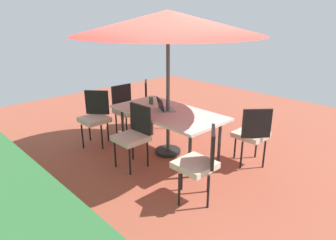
{
  "coord_description": "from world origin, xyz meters",
  "views": [
    {
      "loc": [
        -3.45,
        3.31,
        2.29
      ],
      "look_at": [
        0.0,
        0.0,
        0.61
      ],
      "focal_mm": 32.12,
      "sensor_mm": 36.0,
      "label": 1
    }
  ],
  "objects": [
    {
      "name": "patio_umbrella",
      "position": [
        0.0,
        0.0,
        2.17
      ],
      "size": [
        2.98,
        2.98,
        2.36
      ],
      "color": "#4C4C4C",
      "rests_on": "ground_plane"
    },
    {
      "name": "cup",
      "position": [
        0.54,
        -0.09,
        0.82
      ],
      "size": [
        0.08,
        0.08,
        0.12
      ],
      "primitive_type": "cylinder",
      "color": "#286B33",
      "rests_on": "dining_table"
    },
    {
      "name": "chair_east",
      "position": [
        1.23,
        -0.04,
        0.55
      ],
      "size": [
        0.47,
        0.46,
        0.98
      ],
      "rotation": [
        0.0,
        0.0,
        4.69
      ],
      "color": "beige",
      "rests_on": "ground_plane"
    },
    {
      "name": "chair_northeast",
      "position": [
        1.23,
        0.67,
        0.55
      ],
      "size": [
        0.58,
        0.59,
        0.98
      ],
      "rotation": [
        0.0,
        0.0,
        3.84
      ],
      "color": "beige",
      "rests_on": "ground_plane"
    },
    {
      "name": "ground_plane",
      "position": [
        0.0,
        0.0,
        -0.01
      ],
      "size": [
        10.0,
        10.0,
        0.02
      ],
      "primitive_type": "cube",
      "color": "#9E4C38"
    },
    {
      "name": "chair_north",
      "position": [
        0.04,
        0.7,
        0.55
      ],
      "size": [
        0.46,
        0.47,
        0.98
      ],
      "rotation": [
        0.0,
        0.0,
        3.19
      ],
      "color": "beige",
      "rests_on": "ground_plane"
    },
    {
      "name": "chair_southwest",
      "position": [
        -1.22,
        -0.66,
        0.55
      ],
      "size": [
        0.59,
        0.58,
        0.98
      ],
      "rotation": [
        0.0,
        0.0,
        0.87
      ],
      "color": "beige",
      "rests_on": "ground_plane"
    },
    {
      "name": "chair_northwest",
      "position": [
        -1.28,
        0.67,
        0.55
      ],
      "size": [
        0.58,
        0.58,
        0.98
      ],
      "rotation": [
        0.0,
        0.0,
        2.25
      ],
      "color": "beige",
      "rests_on": "ground_plane"
    },
    {
      "name": "laptop",
      "position": [
        0.1,
        -0.01,
        0.81
      ],
      "size": [
        0.39,
        0.36,
        0.21
      ],
      "rotation": [
        0.0,
        0.0,
        -0.45
      ],
      "color": "gray",
      "rests_on": "dining_table"
    },
    {
      "name": "chair_southeast",
      "position": [
        1.21,
        -0.72,
        0.55
      ],
      "size": [
        0.58,
        0.59,
        0.98
      ],
      "rotation": [
        0.0,
        0.0,
        5.58
      ],
      "color": "beige",
      "rests_on": "ground_plane"
    },
    {
      "name": "dining_table",
      "position": [
        0.0,
        0.0,
        0.71
      ],
      "size": [
        1.95,
        1.01,
        0.76
      ],
      "color": "silver",
      "rests_on": "ground_plane"
    }
  ]
}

